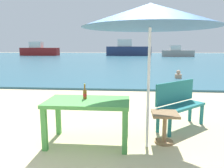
% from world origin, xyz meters
% --- Properties ---
extents(ground_plane, '(120.00, 120.00, 0.00)m').
position_xyz_m(ground_plane, '(0.00, 0.00, 0.00)').
color(ground_plane, beige).
extents(sea_water, '(120.00, 50.00, 0.08)m').
position_xyz_m(sea_water, '(0.00, 30.00, 0.04)').
color(sea_water, '#2D6075').
rests_on(sea_water, ground_plane).
extents(picnic_table_green, '(1.40, 0.80, 0.76)m').
position_xyz_m(picnic_table_green, '(-0.37, 0.39, 0.65)').
color(picnic_table_green, '#4C9E47').
rests_on(picnic_table_green, ground_plane).
extents(beer_bottle_amber, '(0.07, 0.07, 0.26)m').
position_xyz_m(beer_bottle_amber, '(-0.44, 0.49, 0.85)').
color(beer_bottle_amber, brown).
rests_on(beer_bottle_amber, picnic_table_green).
extents(patio_umbrella, '(2.10, 2.10, 2.30)m').
position_xyz_m(patio_umbrella, '(0.63, 0.33, 2.12)').
color(patio_umbrella, silver).
rests_on(patio_umbrella, ground_plane).
extents(side_table_wood, '(0.44, 0.44, 0.54)m').
position_xyz_m(side_table_wood, '(0.94, 0.50, 0.35)').
color(side_table_wood, olive).
rests_on(side_table_wood, ground_plane).
extents(bench_teal_center, '(1.12, 1.08, 0.95)m').
position_xyz_m(bench_teal_center, '(1.33, 1.31, 0.54)').
color(bench_teal_center, '#237275').
rests_on(bench_teal_center, ground_plane).
extents(swimmer_person, '(0.34, 0.34, 0.41)m').
position_xyz_m(swimmer_person, '(2.74, 8.14, 0.24)').
color(swimmer_person, tan).
rests_on(swimmer_person, sea_water).
extents(boat_barge, '(4.95, 1.35, 1.80)m').
position_xyz_m(boat_barge, '(7.78, 33.47, 0.73)').
color(boat_barge, gray).
rests_on(boat_barge, sea_water).
extents(boat_fishing_trawler, '(7.89, 2.15, 2.87)m').
position_xyz_m(boat_fishing_trawler, '(-0.23, 36.87, 1.11)').
color(boat_fishing_trawler, navy).
rests_on(boat_fishing_trawler, sea_water).
extents(boat_cargo_ship, '(6.81, 1.86, 2.48)m').
position_xyz_m(boat_cargo_ship, '(-16.35, 36.00, 0.97)').
color(boat_cargo_ship, maroon).
rests_on(boat_cargo_ship, sea_water).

